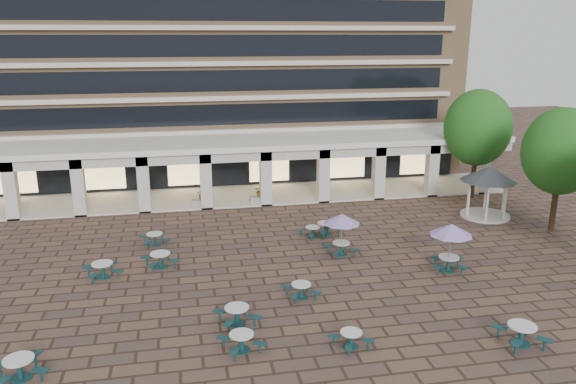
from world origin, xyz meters
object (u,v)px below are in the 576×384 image
at_px(picnic_table_1, 301,289).
at_px(planter_right, 260,195).
at_px(picnic_table_2, 242,340).
at_px(planter_left, 203,199).
at_px(picnic_table_0, 19,367).
at_px(gazebo, 488,180).

bearing_deg(picnic_table_1, planter_right, 78.47).
distance_m(picnic_table_2, planter_right, 19.77).
xyz_separation_m(planter_left, planter_right, (4.14, 0.00, 0.04)).
bearing_deg(planter_right, picnic_table_2, -100.43).
distance_m(picnic_table_1, planter_left, 15.90).
bearing_deg(picnic_table_0, planter_right, 38.65).
distance_m(picnic_table_2, gazebo, 22.53).
bearing_deg(picnic_table_2, planter_left, 73.36).
relative_size(picnic_table_1, planter_left, 1.16).
bearing_deg(planter_right, picnic_table_1, -91.26).
xyz_separation_m(gazebo, planter_left, (-18.53, 6.02, -2.02)).
relative_size(planter_left, planter_right, 1.00).
xyz_separation_m(picnic_table_0, picnic_table_2, (7.95, 0.34, -0.05)).
bearing_deg(planter_left, planter_right, 0.00).
bearing_deg(planter_right, planter_left, 180.00).
bearing_deg(planter_right, picnic_table_0, -120.23).
bearing_deg(picnic_table_1, planter_left, 93.55).
xyz_separation_m(picnic_table_1, gazebo, (14.73, 9.42, 2.14)).
bearing_deg(picnic_table_0, picnic_table_2, -18.70).
bearing_deg(gazebo, picnic_table_2, -143.25).
distance_m(picnic_table_0, planter_left, 21.11).
height_order(picnic_table_1, picnic_table_2, picnic_table_2).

